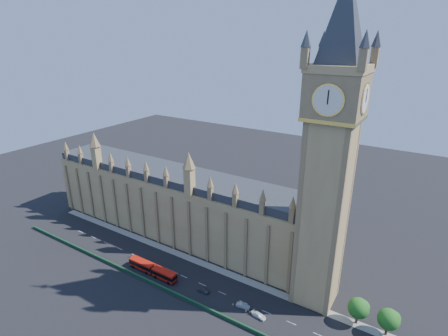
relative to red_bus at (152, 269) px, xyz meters
The scene contains 15 objects.
ground 14.93m from the red_bus, 18.19° to the left, with size 400.00×400.00×0.00m, color black.
palace_westminster 31.20m from the red_bus, 112.31° to the left, with size 120.00×20.00×28.00m.
elizabeth_tower 76.43m from the red_bus, 19.67° to the left, with size 20.59×20.59×105.00m.
bridge_parapet 14.79m from the red_bus, 17.26° to the right, with size 160.00×0.60×1.20m, color #1E4C2D.
kerb_north 20.02m from the red_bus, 45.10° to the left, with size 160.00×3.00×0.16m, color gray.
tree_east_near 68.02m from the red_bus, 12.51° to the left, with size 6.00×6.00×8.50m.
tree_east_far 75.84m from the red_bus, 11.20° to the left, with size 6.00×6.00×8.50m.
red_bus is the anchor object (origin of this frame).
car_grey 20.80m from the red_bus, ahead, with size 1.63×4.06×1.38m, color #45474D.
car_silver 35.14m from the red_bus, ahead, with size 1.51×4.32×1.42m, color #9FA0A6.
car_white 41.00m from the red_bus, ahead, with size 1.88×4.62×1.34m, color white.
cone_a 36.78m from the red_bus, ahead, with size 0.51×0.51×0.69m.
cone_b 31.98m from the red_bus, ahead, with size 0.52×0.52×0.68m.
cone_c 37.08m from the red_bus, ahead, with size 0.49×0.49×0.76m.
cone_d 37.96m from the red_bus, ahead, with size 0.47×0.47×0.67m.
Camera 1 is at (61.66, -77.85, 78.16)m, focal length 28.00 mm.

